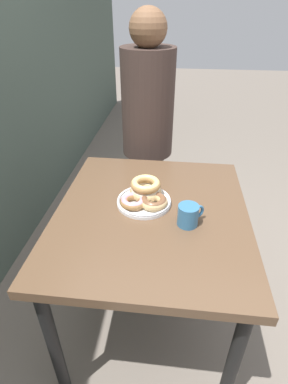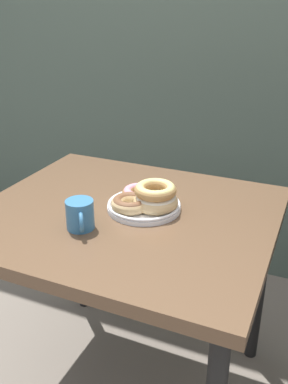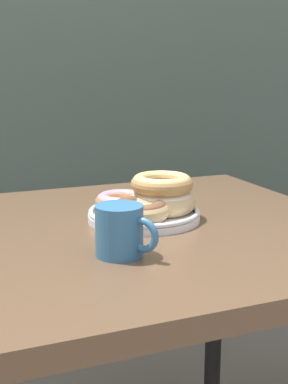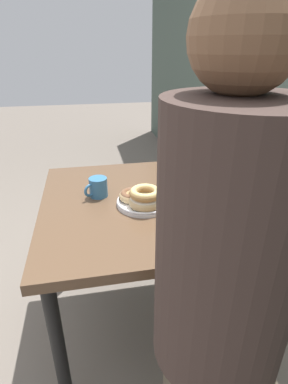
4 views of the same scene
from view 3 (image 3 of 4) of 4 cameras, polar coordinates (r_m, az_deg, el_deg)
dining_table at (r=1.10m, az=-1.60°, el=-8.36°), size 0.92×0.80×0.75m
donut_plate at (r=1.11m, az=0.46°, el=-1.08°), size 0.24×0.23×0.09m
coffee_mug at (r=0.90m, az=-2.49°, el=-4.09°), size 0.09×0.11×0.09m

